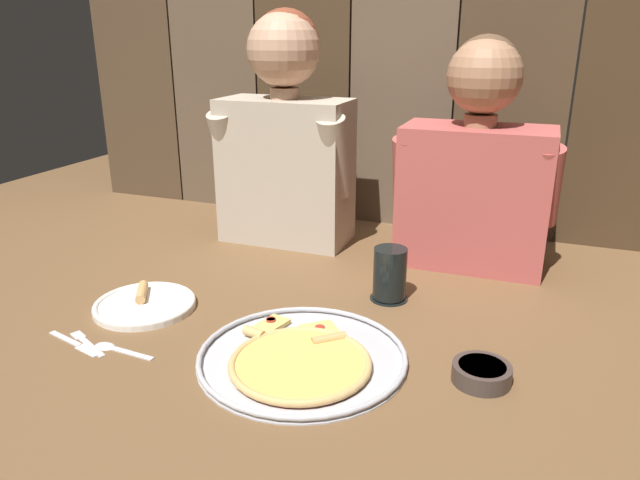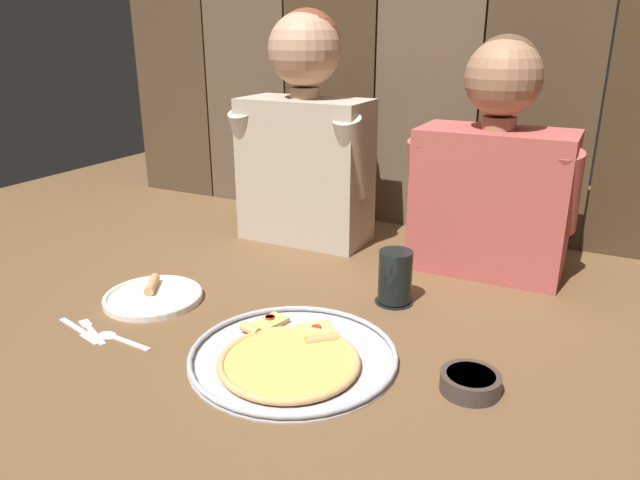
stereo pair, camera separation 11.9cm
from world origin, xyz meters
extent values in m
plane|color=brown|center=(0.00, 0.00, 0.00)|extent=(3.20, 3.20, 0.00)
cylinder|color=#B2B2B7|center=(0.04, -0.06, 0.00)|extent=(0.39, 0.39, 0.01)
torus|color=#B2B2B7|center=(0.04, -0.06, 0.01)|extent=(0.39, 0.39, 0.01)
cylinder|color=#B23823|center=(0.05, -0.10, 0.01)|extent=(0.25, 0.25, 0.00)
cylinder|color=#EABC56|center=(0.05, -0.10, 0.01)|extent=(0.24, 0.24, 0.01)
torus|color=tan|center=(0.05, -0.10, 0.01)|extent=(0.26, 0.26, 0.01)
cube|color=#EFC660|center=(-0.07, 0.01, 0.01)|extent=(0.07, 0.10, 0.01)
cylinder|color=tan|center=(-0.08, -0.03, 0.02)|extent=(0.05, 0.03, 0.02)
cylinder|color=#A3281E|center=(-0.07, 0.04, 0.02)|extent=(0.02, 0.02, 0.00)
cylinder|color=#A3281E|center=(-0.07, 0.03, 0.02)|extent=(0.02, 0.02, 0.00)
cube|color=#EFC660|center=(0.04, 0.03, 0.01)|extent=(0.10, 0.10, 0.01)
cylinder|color=tan|center=(0.07, 0.00, 0.02)|extent=(0.06, 0.06, 0.02)
cylinder|color=#A3281E|center=(0.03, 0.04, 0.02)|extent=(0.02, 0.02, 0.00)
cylinder|color=white|center=(-0.37, 0.01, 0.01)|extent=(0.22, 0.22, 0.01)
torus|color=white|center=(-0.37, 0.01, 0.01)|extent=(0.22, 0.22, 0.01)
cylinder|color=tan|center=(-0.40, 0.04, 0.02)|extent=(0.06, 0.08, 0.02)
cylinder|color=black|center=(0.12, 0.25, 0.00)|extent=(0.09, 0.09, 0.01)
cylinder|color=black|center=(0.12, 0.25, 0.06)|extent=(0.08, 0.08, 0.12)
cylinder|color=#3D332D|center=(0.36, -0.02, 0.02)|extent=(0.10, 0.10, 0.03)
cylinder|color=#B23823|center=(0.36, -0.02, 0.02)|extent=(0.08, 0.08, 0.02)
cube|color=silver|center=(-0.36, -0.17, 0.00)|extent=(0.09, 0.05, 0.01)
cube|color=silver|center=(-0.42, -0.14, 0.00)|extent=(0.04, 0.03, 0.01)
cube|color=silver|center=(-0.43, -0.16, 0.00)|extent=(0.10, 0.04, 0.01)
cube|color=silver|center=(-0.36, -0.18, 0.00)|extent=(0.06, 0.04, 0.00)
cube|color=silver|center=(-0.27, -0.16, 0.00)|extent=(0.10, 0.02, 0.01)
ellipsoid|color=silver|center=(-0.34, -0.16, 0.00)|extent=(0.05, 0.03, 0.01)
cube|color=#B2A38E|center=(-0.26, 0.55, 0.20)|extent=(0.36, 0.18, 0.40)
cylinder|color=tan|center=(-0.26, 0.55, 0.42)|extent=(0.08, 0.08, 0.03)
sphere|color=tan|center=(-0.26, 0.55, 0.53)|extent=(0.20, 0.20, 0.20)
sphere|color=brown|center=(-0.26, 0.56, 0.55)|extent=(0.18, 0.18, 0.18)
cylinder|color=#B2A38E|center=(-0.42, 0.51, 0.26)|extent=(0.08, 0.15, 0.24)
cylinder|color=#B2A38E|center=(-0.10, 0.51, 0.26)|extent=(0.08, 0.14, 0.24)
cube|color=#AD4C47|center=(0.26, 0.55, 0.18)|extent=(0.37, 0.20, 0.36)
cylinder|color=#9E7051|center=(0.26, 0.55, 0.37)|extent=(0.08, 0.08, 0.03)
sphere|color=#9E7051|center=(0.26, 0.55, 0.48)|extent=(0.18, 0.18, 0.18)
sphere|color=brown|center=(0.26, 0.56, 0.49)|extent=(0.17, 0.17, 0.17)
cylinder|color=#AD4C47|center=(0.10, 0.51, 0.23)|extent=(0.08, 0.12, 0.21)
cylinder|color=#AD4C47|center=(0.43, 0.51, 0.23)|extent=(0.08, 0.12, 0.21)
cube|color=#463523|center=(-0.94, 0.81, 0.60)|extent=(0.31, 0.03, 1.20)
cube|color=brown|center=(-0.63, 0.81, 0.60)|extent=(0.31, 0.03, 1.20)
cube|color=#402F1D|center=(-0.31, 0.81, 0.60)|extent=(0.31, 0.03, 1.20)
cube|color=brown|center=(0.00, 0.81, 0.60)|extent=(0.31, 0.03, 1.20)
cube|color=#463422|center=(0.31, 0.81, 0.60)|extent=(0.31, 0.03, 1.20)
camera|label=1|loc=(0.41, -0.95, 0.58)|focal=33.11mm
camera|label=2|loc=(0.52, -0.90, 0.58)|focal=33.11mm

